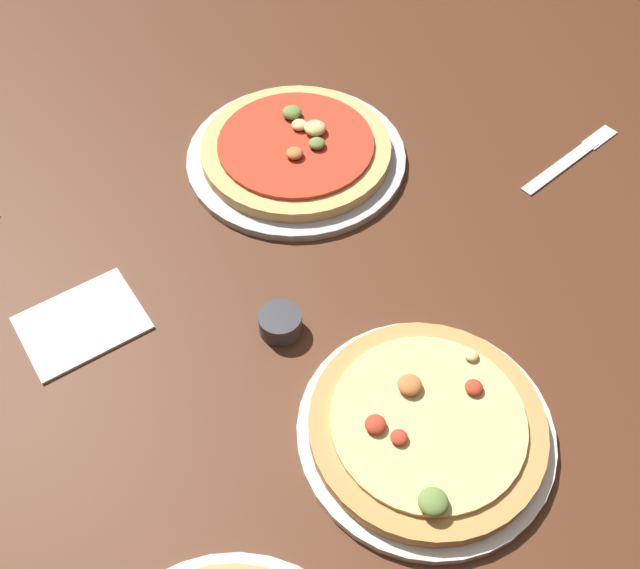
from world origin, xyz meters
TOP-DOWN VIEW (x-y plane):
  - ground_plane at (0.00, 0.00)m, footprint 2.40×2.40m
  - pizza_plate_far at (0.10, 0.23)m, footprint 0.32×0.32m
  - pizza_plate_side at (-0.01, -0.23)m, footprint 0.28×0.28m
  - ramekin_sauce at (-0.07, -0.02)m, footprint 0.05×0.05m
  - napkin_folded at (-0.27, 0.12)m, footprint 0.15×0.12m
  - knife_right at (0.45, 0.01)m, footprint 0.21×0.05m

SIDE VIEW (x-z plane):
  - ground_plane at x=0.00m, z-range -0.03..0.00m
  - knife_right at x=0.45m, z-range 0.00..0.01m
  - napkin_folded at x=-0.27m, z-range 0.00..0.01m
  - ramekin_sauce at x=-0.07m, z-range 0.00..0.03m
  - pizza_plate_far at x=0.10m, z-range -0.01..0.04m
  - pizza_plate_side at x=-0.01m, z-range -0.01..0.04m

